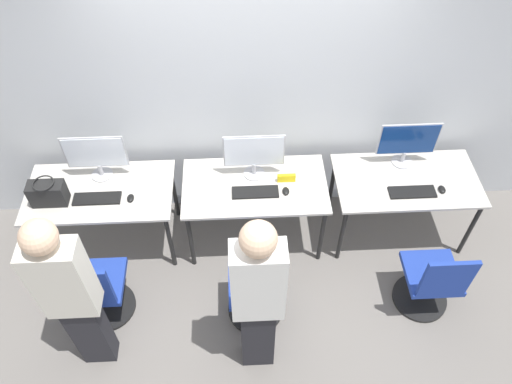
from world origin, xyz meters
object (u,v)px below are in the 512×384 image
object	(u,v)px
monitor_right	(408,142)
mouse_center	(286,191)
keyboard_left	(97,199)
monitor_center	(254,154)
keyboard_right	(412,192)
keyboard_center	(255,192)
office_chair_right	(431,283)
office_chair_left	(98,292)
office_chair_center	(256,294)
mouse_right	(442,189)
person_center	(258,297)
monitor_left	(96,155)
mouse_left	(131,198)
person_left	(71,294)
handbag	(48,193)

from	to	relation	value
monitor_right	mouse_center	bearing A→B (deg)	-163.93
keyboard_left	monitor_center	world-z (taller)	monitor_center
keyboard_left	monitor_right	distance (m)	2.76
monitor_right	keyboard_right	xyz separation A→B (m)	(0.00, -0.38, -0.24)
keyboard_center	office_chair_right	xyz separation A→B (m)	(1.44, -0.75, -0.38)
office_chair_left	keyboard_center	world-z (taller)	office_chair_left
office_chair_left	office_chair_center	world-z (taller)	same
office_chair_center	keyboard_right	distance (m)	1.62
monitor_center	office_chair_left	bearing A→B (deg)	-145.32
mouse_right	person_center	bearing A→B (deg)	-146.68
monitor_left	mouse_left	size ratio (longest dim) A/B	5.90
person_left	keyboard_left	bearing A→B (deg)	92.12
keyboard_left	person_left	distance (m)	1.08
keyboard_right	office_chair_right	size ratio (longest dim) A/B	0.45
person_left	mouse_center	bearing A→B (deg)	33.54
person_left	monitor_right	size ratio (longest dim) A/B	3.31
office_chair_center	handbag	xyz separation A→B (m)	(-1.71, 0.77, 0.49)
monitor_right	keyboard_right	distance (m)	0.45
office_chair_center	monitor_right	xyz separation A→B (m)	(1.40, 1.10, 0.62)
mouse_left	office_chair_right	world-z (taller)	office_chair_right
keyboard_center	mouse_left	bearing A→B (deg)	-179.04
mouse_right	keyboard_left	bearing A→B (deg)	179.07
keyboard_left	keyboard_center	xyz separation A→B (m)	(1.36, 0.00, 0.00)
keyboard_left	keyboard_center	size ratio (longest dim) A/B	1.00
keyboard_right	mouse_right	xyz separation A→B (m)	(0.27, 0.01, 0.01)
monitor_left	mouse_center	size ratio (longest dim) A/B	5.90
mouse_left	mouse_center	distance (m)	1.34
monitor_left	handbag	xyz separation A→B (m)	(-0.38, -0.30, -0.14)
person_left	office_chair_right	size ratio (longest dim) A/B	1.96
office_chair_left	handbag	size ratio (longest dim) A/B	2.98
monitor_left	mouse_center	bearing A→B (deg)	-10.08
person_left	office_chair_right	bearing A→B (deg)	6.45
monitor_right	keyboard_center	bearing A→B (deg)	-167.13
keyboard_right	handbag	size ratio (longest dim) A/B	1.35
mouse_center	keyboard_right	size ratio (longest dim) A/B	0.22
monitor_center	monitor_left	bearing A→B (deg)	177.79
monitor_right	keyboard_right	size ratio (longest dim) A/B	1.31
office_chair_center	office_chair_right	world-z (taller)	same
mouse_left	person_center	size ratio (longest dim) A/B	0.05
office_chair_center	person_center	xyz separation A→B (m)	(-0.00, -0.37, 0.61)
office_chair_left	handbag	bearing A→B (deg)	121.16
mouse_left	mouse_right	world-z (taller)	same
monitor_center	office_chair_center	bearing A→B (deg)	-92.03
monitor_left	keyboard_left	bearing A→B (deg)	-90.00
office_chair_right	monitor_right	bearing A→B (deg)	94.20
office_chair_center	keyboard_right	xyz separation A→B (m)	(1.40, 0.72, 0.38)
keyboard_center	person_center	distance (m)	1.17
office_chair_center	mouse_right	xyz separation A→B (m)	(1.67, 0.73, 0.39)
handbag	keyboard_center	bearing A→B (deg)	0.46
keyboard_left	mouse_left	distance (m)	0.29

